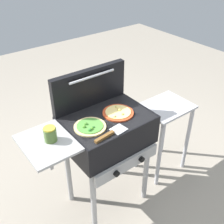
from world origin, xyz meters
name	(u,v)px	position (x,y,z in m)	size (l,w,h in m)	color
ground_plane	(108,197)	(0.00, 0.00, 0.00)	(8.00, 8.00, 0.00)	gray
grill	(106,133)	(-0.01, 0.00, 0.76)	(0.96, 0.53, 0.90)	black
grill_lid_open	(90,87)	(0.00, 0.21, 1.05)	(0.63, 0.08, 0.30)	black
pizza_cheese	(118,113)	(0.09, -0.02, 0.91)	(0.23, 0.23, 0.03)	#C64723
pizza_veggie	(90,127)	(-0.17, -0.04, 0.91)	(0.23, 0.23, 0.03)	#E0C17F
sauce_jar	(50,134)	(-0.45, 0.00, 0.95)	(0.08, 0.08, 0.10)	#4C6B2D
spatula	(110,134)	(-0.11, -0.19, 0.91)	(0.26, 0.10, 0.02)	#B7BABF
prep_table	(164,125)	(0.66, 0.00, 0.53)	(0.44, 0.36, 0.74)	#B2B2B7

